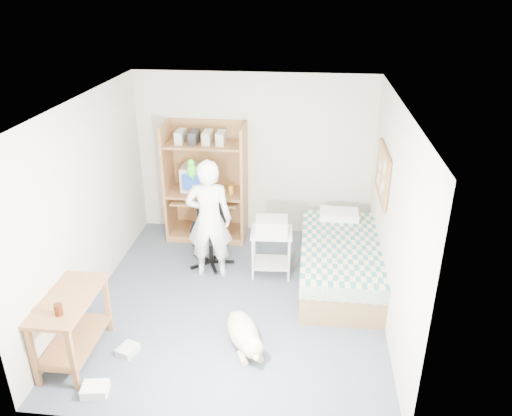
# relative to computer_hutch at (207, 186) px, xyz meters

# --- Properties ---
(floor) EXTENTS (4.00, 4.00, 0.00)m
(floor) POSITION_rel_computer_hutch_xyz_m (0.70, -1.74, -0.82)
(floor) COLOR #45505E
(floor) RESTS_ON ground
(wall_back) EXTENTS (3.60, 0.02, 2.50)m
(wall_back) POSITION_rel_computer_hutch_xyz_m (0.70, 0.26, 0.43)
(wall_back) COLOR beige
(wall_back) RESTS_ON floor
(wall_right) EXTENTS (0.02, 4.00, 2.50)m
(wall_right) POSITION_rel_computer_hutch_xyz_m (2.50, -1.74, 0.43)
(wall_right) COLOR beige
(wall_right) RESTS_ON floor
(wall_left) EXTENTS (0.02, 4.00, 2.50)m
(wall_left) POSITION_rel_computer_hutch_xyz_m (-1.10, -1.74, 0.43)
(wall_left) COLOR beige
(wall_left) RESTS_ON floor
(ceiling) EXTENTS (3.60, 4.00, 0.02)m
(ceiling) POSITION_rel_computer_hutch_xyz_m (0.70, -1.74, 1.68)
(ceiling) COLOR white
(ceiling) RESTS_ON wall_back
(computer_hutch) EXTENTS (1.20, 0.63, 1.80)m
(computer_hutch) POSITION_rel_computer_hutch_xyz_m (0.00, 0.00, 0.00)
(computer_hutch) COLOR brown
(computer_hutch) RESTS_ON floor
(bed) EXTENTS (1.02, 2.02, 0.66)m
(bed) POSITION_rel_computer_hutch_xyz_m (2.00, -1.12, -0.53)
(bed) COLOR brown
(bed) RESTS_ON floor
(side_desk) EXTENTS (0.50, 1.00, 0.75)m
(side_desk) POSITION_rel_computer_hutch_xyz_m (-0.85, -2.94, -0.33)
(side_desk) COLOR brown
(side_desk) RESTS_ON floor
(corkboard) EXTENTS (0.04, 0.94, 0.66)m
(corkboard) POSITION_rel_computer_hutch_xyz_m (2.47, -0.84, 0.63)
(corkboard) COLOR olive
(corkboard) RESTS_ON wall_right
(office_chair) EXTENTS (0.56, 0.56, 1.00)m
(office_chair) POSITION_rel_computer_hutch_xyz_m (0.21, -0.85, -0.46)
(office_chair) COLOR black
(office_chair) RESTS_ON floor
(person) EXTENTS (0.63, 0.44, 1.66)m
(person) POSITION_rel_computer_hutch_xyz_m (0.26, -1.15, 0.01)
(person) COLOR white
(person) RESTS_ON floor
(parrot) EXTENTS (0.12, 0.21, 0.34)m
(parrot) POSITION_rel_computer_hutch_xyz_m (0.07, -1.14, 0.70)
(parrot) COLOR #147F12
(parrot) RESTS_ON person
(dog) EXTENTS (0.56, 0.93, 0.37)m
(dog) POSITION_rel_computer_hutch_xyz_m (0.92, -2.58, -0.66)
(dog) COLOR #D5B48F
(dog) RESTS_ON floor
(printer_cart) EXTENTS (0.57, 0.47, 0.66)m
(printer_cart) POSITION_rel_computer_hutch_xyz_m (1.08, -1.05, -0.39)
(printer_cart) COLOR silver
(printer_cart) RESTS_ON floor
(printer) EXTENTS (0.44, 0.34, 0.18)m
(printer) POSITION_rel_computer_hutch_xyz_m (1.08, -1.05, -0.08)
(printer) COLOR beige
(printer) RESTS_ON printer_cart
(crt_monitor) EXTENTS (0.40, 0.42, 0.37)m
(crt_monitor) POSITION_rel_computer_hutch_xyz_m (-0.18, 0.01, 0.13)
(crt_monitor) COLOR beige
(crt_monitor) RESTS_ON computer_hutch
(keyboard) EXTENTS (0.47, 0.23, 0.03)m
(keyboard) POSITION_rel_computer_hutch_xyz_m (0.05, -0.16, -0.15)
(keyboard) COLOR beige
(keyboard) RESTS_ON computer_hutch
(pencil_cup) EXTENTS (0.08, 0.08, 0.12)m
(pencil_cup) POSITION_rel_computer_hutch_xyz_m (0.39, -0.09, -0.00)
(pencil_cup) COLOR gold
(pencil_cup) RESTS_ON computer_hutch
(drink_glass) EXTENTS (0.08, 0.08, 0.12)m
(drink_glass) POSITION_rel_computer_hutch_xyz_m (-0.80, -3.21, -0.01)
(drink_glass) COLOR #3A1809
(drink_glass) RESTS_ON side_desk
(floor_box_a) EXTENTS (0.28, 0.24, 0.10)m
(floor_box_a) POSITION_rel_computer_hutch_xyz_m (-0.44, -3.44, -0.77)
(floor_box_a) COLOR white
(floor_box_a) RESTS_ON floor
(floor_box_b) EXTENTS (0.24, 0.27, 0.08)m
(floor_box_b) POSITION_rel_computer_hutch_xyz_m (-0.33, -2.84, -0.78)
(floor_box_b) COLOR #BCBCB6
(floor_box_b) RESTS_ON floor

